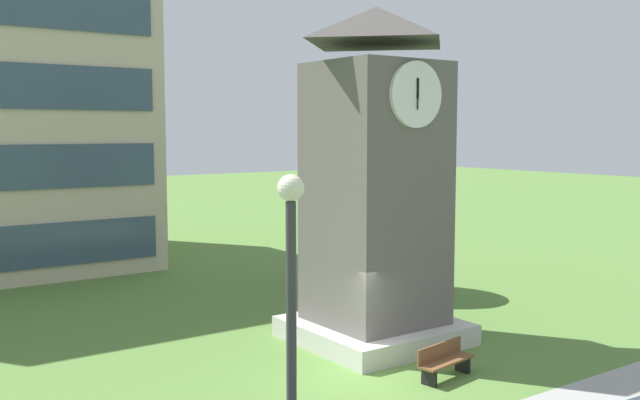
# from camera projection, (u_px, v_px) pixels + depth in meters

# --- Properties ---
(ground_plane) EXTENTS (160.00, 160.00, 0.00)m
(ground_plane) POSITION_uv_depth(u_px,v_px,m) (361.00, 382.00, 18.04)
(ground_plane) COLOR #567F38
(clock_tower) EXTENTS (4.44, 4.44, 9.80)m
(clock_tower) POSITION_uv_depth(u_px,v_px,m) (375.00, 195.00, 21.21)
(clock_tower) COLOR #605B56
(clock_tower) RESTS_ON ground
(park_bench) EXTENTS (1.86, 0.78, 0.88)m
(park_bench) POSITION_uv_depth(u_px,v_px,m) (444.00, 360.00, 18.27)
(park_bench) COLOR brown
(park_bench) RESTS_ON ground
(street_lamp) EXTENTS (0.36, 0.36, 5.69)m
(street_lamp) POSITION_uv_depth(u_px,v_px,m) (291.00, 334.00, 9.65)
(street_lamp) COLOR #333338
(street_lamp) RESTS_ON ground
(tree_streetside) EXTENTS (3.72, 3.72, 5.17)m
(tree_streetside) POSITION_uv_depth(u_px,v_px,m) (380.00, 207.00, 27.85)
(tree_streetside) COLOR #513823
(tree_streetside) RESTS_ON ground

